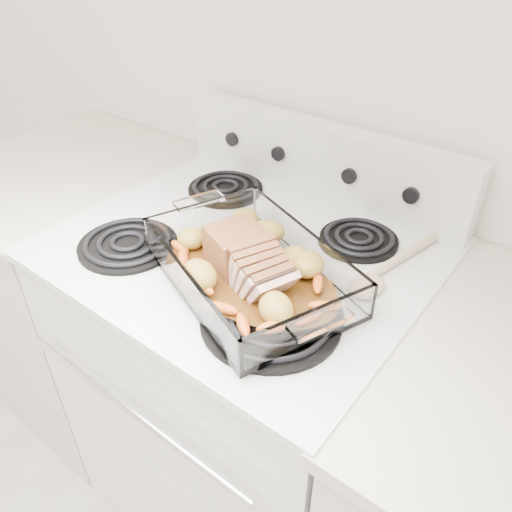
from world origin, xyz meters
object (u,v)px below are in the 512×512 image
Objects in this scene: counter_left at (93,291)px; baking_dish at (250,273)px; pork_roast at (241,258)px; electric_range at (247,383)px.

counter_left is 0.92m from baking_dish.
baking_dish is at bearing -7.57° from pork_roast.
electric_range reaches higher than baking_dish.
baking_dish is (0.76, -0.10, 0.50)m from counter_left.
counter_left is 4.56× the size of pork_roast.
baking_dish reaches higher than counter_left.
electric_range is 0.52m from pork_roast.
pork_roast is (0.74, -0.10, 0.52)m from counter_left.
electric_range is 0.67m from counter_left.
pork_roast reaches higher than counter_left.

